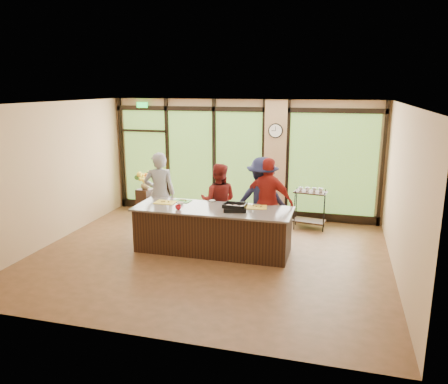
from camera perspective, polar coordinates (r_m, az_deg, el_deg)
The scene contains 25 objects.
floor at distance 8.84m, azimuth -2.00°, elevation -8.36°, with size 7.00×7.00×0.00m, color #4F341C.
ceiling at distance 8.20m, azimuth -2.18°, elevation 11.47°, with size 7.00×7.00×0.00m, color white.
back_wall at distance 11.24m, azimuth 2.45°, elevation 4.37°, with size 7.00×7.00×0.00m, color tan.
left_wall at distance 9.99m, azimuth -21.66°, elevation 2.23°, with size 6.00×6.00×0.00m, color tan.
right_wall at distance 8.10m, azimuth 22.29°, elevation -0.30°, with size 6.00×6.00×0.00m, color tan.
window_wall at distance 11.18m, azimuth 3.21°, elevation 3.77°, with size 6.90×0.12×3.00m.
island_base at distance 8.95m, azimuth -1.46°, elevation -5.05°, with size 3.10×1.00×0.88m, color black.
countertop at distance 8.82m, azimuth -1.48°, elevation -2.22°, with size 3.20×1.10×0.04m, color slate.
wall_clock at distance 10.86m, azimuth 6.75°, elevation 7.95°, with size 0.36×0.04×0.36m.
cook_left at distance 9.92m, azimuth -8.39°, elevation -0.26°, with size 0.69×0.46×1.90m, color gray.
cook_midleft at distance 9.64m, azimuth -0.72°, elevation -1.19°, with size 0.82×0.64×1.68m, color maroon.
cook_midright at distance 9.22m, azimuth 5.80°, elevation -1.32°, with size 1.10×0.46×1.88m, color maroon.
cook_right at distance 9.39m, azimuth 5.00°, elevation -1.08°, with size 1.20×0.69×1.86m, color #161831.
roasting_pan at distance 8.61m, azimuth 1.44°, elevation -2.21°, with size 0.44×0.34×0.08m, color black.
mixing_bowl at distance 8.65m, azimuth 1.11°, elevation -2.09°, with size 0.36×0.36×0.09m, color silver.
cutting_board_left at distance 9.37m, azimuth -5.53°, elevation -1.17°, with size 0.37×0.28×0.01m, color #418932.
cutting_board_center at distance 9.29m, azimuth -7.65°, elevation -1.34°, with size 0.43×0.33×0.01m, color yellow.
cutting_board_right at distance 8.87m, azimuth 4.22°, elevation -1.98°, with size 0.43×0.32×0.01m, color yellow.
prep_bowl_near at distance 9.12m, azimuth -5.72°, elevation -1.47°, with size 0.14×0.14×0.04m, color white.
prep_bowl_mid at distance 8.67m, azimuth 1.62°, elevation -2.21°, with size 0.14×0.14×0.05m, color white.
prep_bowl_far at distance 9.29m, azimuth -1.53°, elevation -1.17°, with size 0.13×0.13×0.03m, color white.
red_ramekin at distance 8.72m, azimuth -5.99°, elevation -2.01°, with size 0.12×0.12×0.10m, color #A8101D.
flower_stand at distance 11.50m, azimuth -10.20°, elevation -1.40°, with size 0.37×0.37×0.73m, color black.
flower_vase at distance 11.38m, azimuth -10.30°, elevation 0.96°, with size 0.23×0.23×0.24m, color olive.
bar_cart at distance 10.51m, azimuth 11.16°, elevation -1.55°, with size 0.79×0.54×1.01m.
Camera 1 is at (2.44, -7.82, 3.31)m, focal length 35.00 mm.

